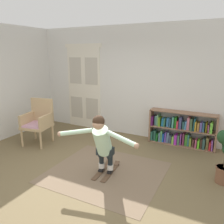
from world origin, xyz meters
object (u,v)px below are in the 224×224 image
Objects in this scene: wicker_chair at (38,120)px; person_skier at (102,140)px; skis_pair at (107,170)px; bookshelf at (181,131)px.

person_skier is (2.20, -0.70, 0.12)m from wicker_chair.
skis_pair is 0.52× the size of person_skier.
bookshelf is at bearing 24.64° from wicker_chair.
wicker_chair is 1.44× the size of skis_pair.
wicker_chair is at bearing -155.36° from bookshelf.
skis_pair is (2.19, -0.52, -0.56)m from wicker_chair.
wicker_chair is 2.32m from person_skier.
bookshelf is 2.40m from person_skier.
wicker_chair is at bearing 162.28° from person_skier.
bookshelf is 1.43× the size of wicker_chair.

